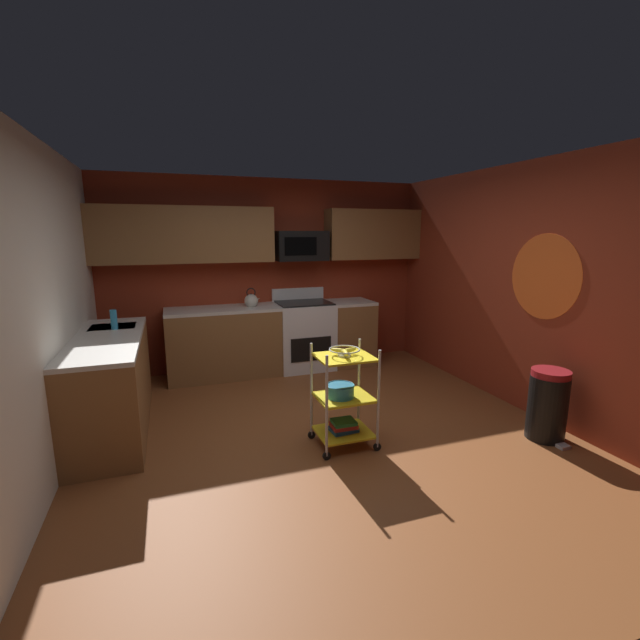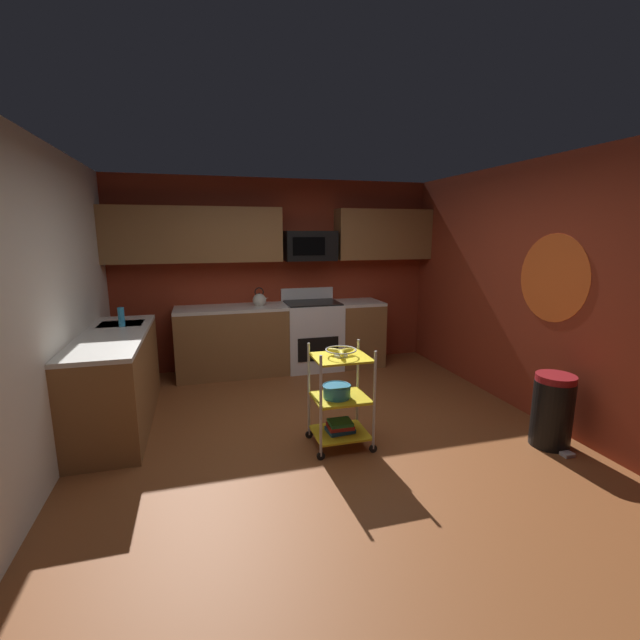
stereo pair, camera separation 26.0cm
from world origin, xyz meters
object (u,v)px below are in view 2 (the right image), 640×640
object	(u,v)px
trash_can	(552,411)
oven_range	(312,334)
rolling_cart	(340,398)
fruit_bowl	(341,351)
book_stack	(340,426)
mixing_bowl_large	(337,391)
kettle	(259,300)
dish_soap_bottle	(121,317)
microwave	(310,246)

from	to	relation	value
trash_can	oven_range	bearing A→B (deg)	118.06
rolling_cart	fruit_bowl	distance (m)	0.42
oven_range	book_stack	world-z (taller)	oven_range
mixing_bowl_large	kettle	distance (m)	2.36
dish_soap_bottle	book_stack	bearing A→B (deg)	-35.23
microwave	kettle	bearing A→B (deg)	-171.48
mixing_bowl_large	microwave	bearing A→B (deg)	81.24
oven_range	mixing_bowl_large	xyz separation A→B (m)	(-0.37, -2.28, 0.04)
oven_range	book_stack	xyz separation A→B (m)	(-0.33, -2.28, -0.30)
fruit_bowl	rolling_cart	bearing A→B (deg)	-63.43
fruit_bowl	kettle	bearing A→B (deg)	99.72
fruit_bowl	dish_soap_bottle	bearing A→B (deg)	144.77
book_stack	fruit_bowl	bearing A→B (deg)	90.00
fruit_bowl	mixing_bowl_large	bearing A→B (deg)	180.00
microwave	fruit_bowl	size ratio (longest dim) A/B	2.57
microwave	mixing_bowl_large	world-z (taller)	microwave
oven_range	kettle	distance (m)	0.89
dish_soap_bottle	trash_can	size ratio (longest dim) A/B	0.30
trash_can	microwave	bearing A→B (deg)	117.20
rolling_cart	kettle	xyz separation A→B (m)	(-0.39, 2.28, 0.54)
kettle	dish_soap_bottle	xyz separation A→B (m)	(-1.56, -0.91, 0.02)
dish_soap_bottle	oven_range	bearing A→B (deg)	21.73
fruit_bowl	mixing_bowl_large	size ratio (longest dim) A/B	1.08
dish_soap_bottle	rolling_cart	bearing A→B (deg)	-35.23
book_stack	microwave	bearing A→B (deg)	82.06
microwave	rolling_cart	bearing A→B (deg)	-97.94
microwave	trash_can	distance (m)	3.53
oven_range	dish_soap_bottle	bearing A→B (deg)	-158.27
fruit_bowl	book_stack	world-z (taller)	fruit_bowl
mixing_bowl_large	book_stack	bearing A→B (deg)	-0.00
rolling_cart	trash_can	distance (m)	1.89
oven_range	rolling_cart	bearing A→B (deg)	-98.31
microwave	book_stack	bearing A→B (deg)	-97.94
book_stack	dish_soap_bottle	bearing A→B (deg)	144.77
dish_soap_bottle	trash_can	bearing A→B (deg)	-26.48
mixing_bowl_large	book_stack	xyz separation A→B (m)	(0.03, -0.00, -0.34)
oven_range	fruit_bowl	xyz separation A→B (m)	(-0.33, -2.28, 0.40)
book_stack	kettle	bearing A→B (deg)	99.72
fruit_bowl	microwave	bearing A→B (deg)	82.06
dish_soap_bottle	trash_can	world-z (taller)	dish_soap_bottle
rolling_cart	book_stack	bearing A→B (deg)	135.00
microwave	dish_soap_bottle	size ratio (longest dim) A/B	3.50
rolling_cart	book_stack	world-z (taller)	rolling_cart
book_stack	trash_can	world-z (taller)	trash_can
rolling_cart	trash_can	bearing A→B (deg)	-15.40
microwave	mixing_bowl_large	bearing A→B (deg)	-98.76
microwave	trash_can	xyz separation A→B (m)	(1.49, -2.89, -1.37)
mixing_bowl_large	kettle	world-z (taller)	kettle
microwave	rolling_cart	distance (m)	2.72
trash_can	book_stack	bearing A→B (deg)	164.60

